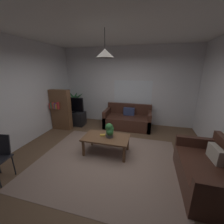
{
  "coord_description": "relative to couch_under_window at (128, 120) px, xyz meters",
  "views": [
    {
      "loc": [
        0.84,
        -2.88,
        2.05
      ],
      "look_at": [
        0.0,
        0.3,
        1.05
      ],
      "focal_mm": 22.54,
      "sensor_mm": 36.0,
      "label": 1
    }
  ],
  "objects": [
    {
      "name": "coffee_table",
      "position": [
        -0.27,
        -1.8,
        0.1
      ],
      "size": [
        1.13,
        0.65,
        0.44
      ],
      "color": "brown",
      "rests_on": "ground"
    },
    {
      "name": "couch_right_side",
      "position": [
        1.81,
        -2.37,
        0.0
      ],
      "size": [
        0.84,
        1.47,
        0.82
      ],
      "rotation": [
        0.0,
        0.0,
        -1.57
      ],
      "color": "#47281E",
      "rests_on": "ground"
    },
    {
      "name": "tv_stand",
      "position": [
        -2.06,
        -0.27,
        -0.02
      ],
      "size": [
        0.9,
        0.44,
        0.5
      ],
      "primitive_type": "cube",
      "color": "black",
      "rests_on": "ground"
    },
    {
      "name": "floor",
      "position": [
        -0.16,
        -1.93,
        -0.28
      ],
      "size": [
        4.9,
        4.83,
        0.02
      ],
      "primitive_type": "cube",
      "color": "brown",
      "rests_on": "ground"
    },
    {
      "name": "bookshelf_corner",
      "position": [
        -2.24,
        -0.73,
        0.43
      ],
      "size": [
        0.7,
        0.31,
        1.4
      ],
      "color": "brown",
      "rests_on": "ground"
    },
    {
      "name": "pendant_lamp",
      "position": [
        -0.27,
        -1.8,
        2.1
      ],
      "size": [
        0.39,
        0.39,
        0.56
      ],
      "color": "black"
    },
    {
      "name": "ceiling",
      "position": [
        -0.16,
        -1.93,
        2.58
      ],
      "size": [
        4.9,
        4.83,
        0.02
      ],
      "primitive_type": "cube",
      "color": "white"
    },
    {
      "name": "couch_under_window",
      "position": [
        0.0,
        0.0,
        0.0
      ],
      "size": [
        1.65,
        0.84,
        0.82
      ],
      "color": "#47281E",
      "rests_on": "ground"
    },
    {
      "name": "potted_plant_on_table",
      "position": [
        -0.18,
        -1.78,
        0.36
      ],
      "size": [
        0.21,
        0.23,
        0.36
      ],
      "color": "#4C4C51",
      "rests_on": "coffee_table"
    },
    {
      "name": "wall_left",
      "position": [
        -2.64,
        -1.93,
        1.15
      ],
      "size": [
        0.06,
        4.83,
        2.85
      ],
      "primitive_type": "cube",
      "color": "silver",
      "rests_on": "ground"
    },
    {
      "name": "window_pane",
      "position": [
        0.08,
        0.48,
        0.9
      ],
      "size": [
        1.41,
        0.01,
        0.96
      ],
      "primitive_type": "cube",
      "color": "white"
    },
    {
      "name": "book_on_table_0",
      "position": [
        -0.37,
        -1.75,
        0.18
      ],
      "size": [
        0.15,
        0.12,
        0.03
      ],
      "primitive_type": "cube",
      "rotation": [
        0.0,
        0.0,
        0.24
      ],
      "color": "gold",
      "rests_on": "coffee_table"
    },
    {
      "name": "remote_on_table_0",
      "position": [
        -0.15,
        -1.73,
        0.18
      ],
      "size": [
        0.11,
        0.17,
        0.02
      ],
      "primitive_type": "cube",
      "rotation": [
        0.0,
        0.0,
        3.57
      ],
      "color": "black",
      "rests_on": "coffee_table"
    },
    {
      "name": "tv",
      "position": [
        -2.06,
        -0.29,
        0.52
      ],
      "size": [
        0.91,
        0.16,
        0.56
      ],
      "color": "black",
      "rests_on": "tv_stand"
    },
    {
      "name": "potted_palm_corner",
      "position": [
        -2.18,
        0.17,
        0.3
      ],
      "size": [
        0.76,
        0.77,
        1.25
      ],
      "color": "#4C4C51",
      "rests_on": "ground"
    },
    {
      "name": "rug",
      "position": [
        -0.16,
        -2.13,
        -0.27
      ],
      "size": [
        3.18,
        2.66,
        0.01
      ],
      "primitive_type": "cube",
      "color": "gray",
      "rests_on": "ground"
    },
    {
      "name": "wall_back",
      "position": [
        -0.16,
        0.51,
        1.15
      ],
      "size": [
        5.02,
        0.06,
        2.85
      ],
      "primitive_type": "cube",
      "color": "silver",
      "rests_on": "ground"
    }
  ]
}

